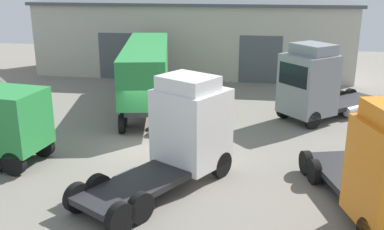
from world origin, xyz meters
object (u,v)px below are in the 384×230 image
Objects in this scene: tractor_unit_white at (183,133)px; container_trailer_green at (147,68)px; oil_drum at (21,113)px; tractor_unit_grey at (314,85)px.

tractor_unit_white reaches higher than container_trailer_green.
container_trailer_green is 13.05× the size of oil_drum.
tractor_unit_grey is 16.69m from oil_drum.
tractor_unit_white is at bearing 14.63° from tractor_unit_grey.
tractor_unit_grey is at bearing 8.76° from oil_drum.
oil_drum is at bearing 90.89° from tractor_unit_white.
tractor_unit_grey reaches higher than tractor_unit_white.
oil_drum is at bearing -31.31° from tractor_unit_grey.
tractor_unit_white is at bearing -30.50° from oil_drum.
tractor_unit_white is 1.03× the size of tractor_unit_grey.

